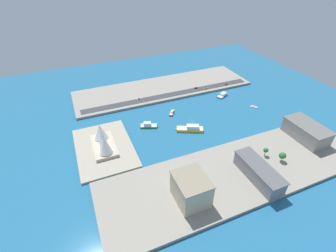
# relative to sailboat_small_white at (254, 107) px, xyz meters

# --- Properties ---
(ground_plane) EXTENTS (440.00, 440.00, 0.00)m
(ground_plane) POSITION_rel_sailboat_small_white_xyz_m (3.19, 82.25, -0.80)
(ground_plane) COLOR #23668E
(quay_west) EXTENTS (70.00, 240.00, 2.70)m
(quay_west) POSITION_rel_sailboat_small_white_xyz_m (-82.91, 82.25, 0.55)
(quay_west) COLOR gray
(quay_west) RESTS_ON ground_plane
(quay_east) EXTENTS (70.00, 240.00, 2.70)m
(quay_east) POSITION_rel_sailboat_small_white_xyz_m (89.29, 82.25, 0.55)
(quay_east) COLOR gray
(quay_east) RESTS_ON ground_plane
(peninsula_point) EXTENTS (78.00, 51.86, 2.00)m
(peninsula_point) POSITION_rel_sailboat_small_white_xyz_m (-6.26, 182.52, 0.20)
(peninsula_point) COLOR #A89E89
(peninsula_point) RESTS_ON ground_plane
(road_strip) EXTENTS (11.54, 228.00, 0.15)m
(road_strip) POSITION_rel_sailboat_small_white_xyz_m (65.07, 82.25, 1.97)
(road_strip) COLOR #38383D
(road_strip) RESTS_ON quay_east
(sailboat_small_white) EXTENTS (8.03, 7.58, 10.99)m
(sailboat_small_white) POSITION_rel_sailboat_small_white_xyz_m (0.00, 0.00, 0.00)
(sailboat_small_white) COLOR white
(sailboat_small_white) RESTS_ON ground_plane
(ferry_green_doubledeck) EXTENTS (13.17, 19.71, 5.73)m
(ferry_green_doubledeck) POSITION_rel_sailboat_small_white_xyz_m (11.03, 131.79, 1.15)
(ferry_green_doubledeck) COLOR #2D8C4C
(ferry_green_doubledeck) RESTS_ON ground_plane
(ferry_yellow_fast) EXTENTS (19.28, 29.43, 6.64)m
(ferry_yellow_fast) POSITION_rel_sailboat_small_white_xyz_m (-12.32, 93.11, 1.61)
(ferry_yellow_fast) COLOR yellow
(ferry_yellow_fast) RESTS_ON ground_plane
(catamaran_blue) EXTENTS (13.14, 17.70, 4.32)m
(catamaran_blue) POSITION_rel_sailboat_small_white_xyz_m (39.53, 18.95, 0.86)
(catamaran_blue) COLOR blue
(catamaran_blue) RESTS_ON ground_plane
(tugboat_red) EXTENTS (12.72, 10.48, 3.46)m
(tugboat_red) POSITION_rel_sailboat_small_white_xyz_m (25.83, 97.72, 0.47)
(tugboat_red) COLOR red
(tugboat_red) RESTS_ON ground_plane
(carpark_squat_concrete) EXTENTS (42.82, 23.60, 15.45)m
(carpark_squat_concrete) POSITION_rel_sailboat_small_white_xyz_m (-70.34, -4.31, 9.65)
(carpark_squat_concrete) COLOR gray
(carpark_squat_concrete) RESTS_ON quay_west
(office_block_beige) EXTENTS (26.91, 23.10, 21.65)m
(office_block_beige) POSITION_rel_sailboat_small_white_xyz_m (-93.03, 134.68, 12.75)
(office_block_beige) COLOR #C6B793
(office_block_beige) RESTS_ON quay_west
(warehouse_low_gray) EXTENTS (46.72, 16.01, 12.87)m
(warehouse_low_gray) POSITION_rel_sailboat_small_white_xyz_m (-95.20, 74.54, 8.36)
(warehouse_low_gray) COLOR gray
(warehouse_low_gray) RESTS_ON quay_west
(van_white) EXTENTS (2.13, 4.41, 1.59)m
(van_white) POSITION_rel_sailboat_small_white_xyz_m (68.40, 124.80, 2.83)
(van_white) COLOR black
(van_white) RESTS_ON road_strip
(suv_black) EXTENTS (2.05, 4.57, 1.44)m
(suv_black) POSITION_rel_sailboat_small_white_xyz_m (68.49, 42.94, 2.76)
(suv_black) COLOR black
(suv_black) RESTS_ON road_strip
(pickup_red) EXTENTS (1.99, 4.96, 1.55)m
(pickup_red) POSITION_rel_sailboat_small_white_xyz_m (61.72, -1.18, 2.81)
(pickup_red) COLOR black
(pickup_red) RESTS_ON road_strip
(taxi_yellow_cab) EXTENTS (2.14, 4.62, 1.63)m
(taxi_yellow_cab) POSITION_rel_sailboat_small_white_xyz_m (61.79, 30.83, 2.84)
(taxi_yellow_cab) COLOR black
(taxi_yellow_cab) RESTS_ON road_strip
(traffic_light_waterfront) EXTENTS (0.36, 0.36, 6.50)m
(traffic_light_waterfront) POSITION_rel_sailboat_small_white_xyz_m (57.93, 118.24, 6.24)
(traffic_light_waterfront) COLOR black
(traffic_light_waterfront) RESTS_ON quay_east
(opera_landmark) EXTENTS (39.26, 20.86, 20.78)m
(opera_landmark) POSITION_rel_sailboat_small_white_xyz_m (-6.11, 182.52, 9.66)
(opera_landmark) COLOR #BCAD93
(opera_landmark) RESTS_ON peninsula_point
(park_tree_cluster) EXTENTS (16.51, 13.82, 9.27)m
(park_tree_cluster) POSITION_rel_sailboat_small_white_xyz_m (-84.21, 44.35, 8.12)
(park_tree_cluster) COLOR brown
(park_tree_cluster) RESTS_ON quay_west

